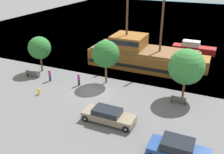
{
  "coord_description": "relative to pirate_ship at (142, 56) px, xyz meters",
  "views": [
    {
      "loc": [
        12.23,
        -22.26,
        13.21
      ],
      "look_at": [
        1.41,
        2.0,
        1.2
      ],
      "focal_mm": 40.0,
      "sensor_mm": 36.0,
      "label": 1
    }
  ],
  "objects": [
    {
      "name": "parked_car_curb_mid",
      "position": [
        8.11,
        -16.72,
        -0.81
      ],
      "size": [
        4.46,
        2.01,
        1.57
      ],
      "color": "navy",
      "rests_on": "ground_plane"
    },
    {
      "name": "parked_car_curb_front",
      "position": [
        1.44,
        -14.54,
        -0.9
      ],
      "size": [
        4.88,
        1.81,
        1.34
      ],
      "color": "#7F705B",
      "rests_on": "ground_plane"
    },
    {
      "name": "ground_plane",
      "position": [
        -2.67,
        -9.67,
        -1.57
      ],
      "size": [
        160.0,
        160.0,
        0.0
      ],
      "primitive_type": "plane",
      "color": "#5B5B5E"
    },
    {
      "name": "fire_hydrant",
      "position": [
        -7.85,
        -12.83,
        -1.16
      ],
      "size": [
        0.42,
        0.25,
        0.76
      ],
      "color": "yellow",
      "rests_on": "ground_plane"
    },
    {
      "name": "water_surface",
      "position": [
        -2.67,
        34.33,
        -1.57
      ],
      "size": [
        80.0,
        80.0,
        0.0
      ],
      "primitive_type": "plane",
      "color": "#38667F",
      "rests_on": "ground"
    },
    {
      "name": "bench_promenade_west",
      "position": [
        -11.68,
        -9.39,
        -1.13
      ],
      "size": [
        1.79,
        0.45,
        0.85
      ],
      "color": "#4C4742",
      "rests_on": "ground_plane"
    },
    {
      "name": "tree_row_midwest",
      "position": [
        6.87,
        -7.05,
        2.02
      ],
      "size": [
        3.74,
        3.74,
        5.48
      ],
      "color": "brown",
      "rests_on": "ground_plane"
    },
    {
      "name": "moored_boat_dockside",
      "position": [
        5.82,
        9.05,
        -0.84
      ],
      "size": [
        6.76,
        1.88,
        1.93
      ],
      "color": "maroon",
      "rests_on": "water_surface"
    },
    {
      "name": "pedestrian_walking_far",
      "position": [
        -8.88,
        -9.42,
        -0.78
      ],
      "size": [
        0.32,
        0.32,
        1.57
      ],
      "color": "#232838",
      "rests_on": "ground_plane"
    },
    {
      "name": "bench_promenade_east",
      "position": [
        6.66,
        -8.55,
        -1.14
      ],
      "size": [
        1.52,
        0.45,
        0.85
      ],
      "color": "#4C4742",
      "rests_on": "ground_plane"
    },
    {
      "name": "tree_row_mideast",
      "position": [
        -2.33,
        -7.04,
        2.11
      ],
      "size": [
        3.21,
        3.21,
        5.3
      ],
      "color": "brown",
      "rests_on": "ground_plane"
    },
    {
      "name": "pedestrian_walking_near",
      "position": [
        -4.96,
        -9.05,
        -0.79
      ],
      "size": [
        0.32,
        0.32,
        1.57
      ],
      "color": "#232838",
      "rests_on": "ground_plane"
    },
    {
      "name": "pirate_ship",
      "position": [
        0.0,
        0.0,
        0.0
      ],
      "size": [
        16.14,
        5.46,
        10.19
      ],
      "color": "brown",
      "rests_on": "water_surface"
    },
    {
      "name": "tree_row_east",
      "position": [
        -11.84,
        -7.24,
        1.68
      ],
      "size": [
        2.96,
        2.96,
        4.74
      ],
      "color": "brown",
      "rests_on": "ground_plane"
    }
  ]
}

